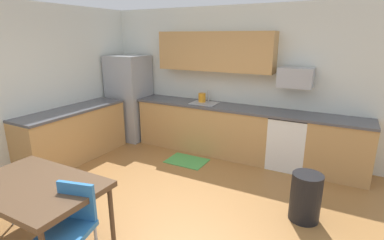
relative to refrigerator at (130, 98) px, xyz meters
name	(u,v)px	position (x,y,z in m)	size (l,w,h in m)	color
ground_plane	(154,216)	(2.18, -2.22, -0.89)	(12.00, 12.00, 0.00)	#9E6B38
wall_back	(233,81)	(2.18, 0.43, 0.46)	(5.80, 0.10, 2.70)	silver
wall_left	(9,91)	(-0.47, -2.22, 0.46)	(0.10, 5.80, 2.70)	silver
cabinet_run_back	(203,128)	(1.73, 0.08, -0.44)	(2.61, 0.60, 0.90)	tan
cabinet_run_back_right	(339,149)	(4.11, 0.08, -0.44)	(0.94, 0.60, 0.90)	tan
cabinet_run_left	(74,135)	(-0.12, -1.42, -0.44)	(0.60, 2.00, 0.90)	tan
countertop_back	(226,107)	(2.18, 0.08, 0.03)	(4.80, 0.64, 0.04)	#4C4C51
countertop_left	(71,110)	(-0.12, -1.42, 0.03)	(0.64, 2.00, 0.04)	#4C4C51
upper_cabinets_back	(215,51)	(1.88, 0.21, 1.01)	(2.20, 0.34, 0.70)	tan
refrigerator	(130,98)	(0.00, 0.00, 0.00)	(0.76, 0.70, 1.78)	#9EA0A5
oven_range	(288,141)	(3.34, 0.08, -0.44)	(0.60, 0.60, 0.91)	white
microwave	(296,77)	(3.34, 0.18, 0.63)	(0.54, 0.36, 0.32)	#9EA0A5
sink_basin	(204,106)	(1.75, 0.08, -0.01)	(0.48, 0.40, 0.14)	#A5A8AD
sink_faucet	(208,96)	(1.75, 0.26, 0.15)	(0.02, 0.02, 0.24)	#B2B5BA
dining_table	(35,189)	(1.42, -3.20, -0.22)	(1.40, 0.90, 0.73)	brown
chair_near_table	(72,222)	(2.00, -3.25, -0.39)	(0.49, 0.49, 0.85)	#2D72B7
trash_bin	(306,197)	(3.83, -1.39, -0.59)	(0.36, 0.36, 0.60)	black
floor_mat	(187,161)	(1.72, -0.57, -0.89)	(0.70, 0.50, 0.01)	#4CA54C
kettle	(202,98)	(1.67, 0.13, 0.13)	(0.14, 0.14, 0.20)	orange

